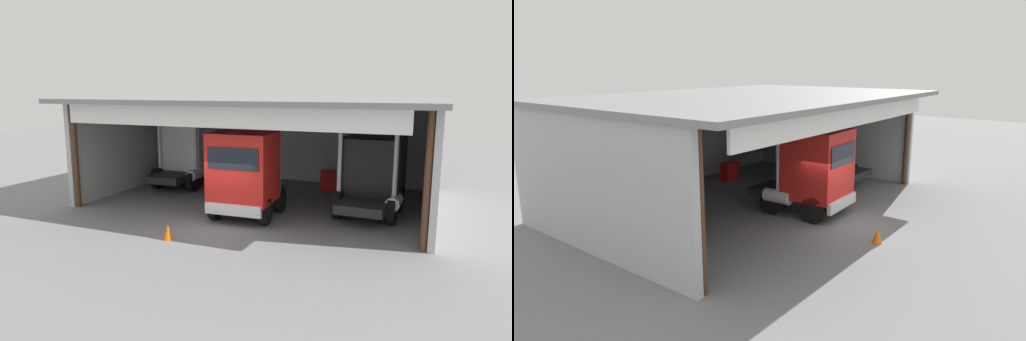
% 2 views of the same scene
% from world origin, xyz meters
% --- Properties ---
extents(ground_plane, '(80.00, 80.00, 0.00)m').
position_xyz_m(ground_plane, '(0.00, 0.00, 0.00)').
color(ground_plane, slate).
rests_on(ground_plane, ground).
extents(workshop_shed, '(15.85, 11.03, 4.88)m').
position_xyz_m(workshop_shed, '(0.00, 5.64, 3.50)').
color(workshop_shed, '#ADB2B7').
rests_on(workshop_shed, ground).
extents(truck_white_left_bay, '(2.72, 4.32, 3.72)m').
position_xyz_m(truck_white_left_bay, '(-5.27, 6.11, 1.81)').
color(truck_white_left_bay, white).
rests_on(truck_white_left_bay, ground).
extents(truck_red_center_left_bay, '(2.73, 4.29, 3.59)m').
position_xyz_m(truck_red_center_left_bay, '(0.34, 1.45, 1.88)').
color(truck_red_center_left_bay, red).
rests_on(truck_red_center_left_bay, ground).
extents(truck_black_center_right_bay, '(2.66, 4.55, 3.73)m').
position_xyz_m(truck_black_center_right_bay, '(5.07, 4.17, 1.78)').
color(truck_black_center_right_bay, black).
rests_on(truck_black_center_right_bay, ground).
extents(oil_drum, '(0.58, 0.58, 0.90)m').
position_xyz_m(oil_drum, '(-1.69, 8.57, 0.45)').
color(oil_drum, '#194CB2').
rests_on(oil_drum, ground).
extents(tool_cart, '(0.90, 0.60, 1.00)m').
position_xyz_m(tool_cart, '(2.35, 7.99, 0.50)').
color(tool_cart, red).
rests_on(tool_cart, ground).
extents(traffic_cone, '(0.36, 0.36, 0.56)m').
position_xyz_m(traffic_cone, '(-1.08, -2.12, 0.28)').
color(traffic_cone, orange).
rests_on(traffic_cone, ground).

